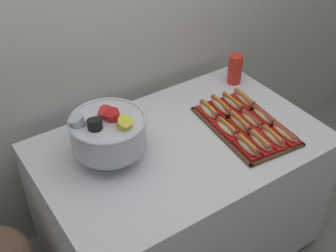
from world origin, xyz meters
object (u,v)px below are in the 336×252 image
Objects in this scene: punch_bowl at (108,132)px; hot_dog_8 at (209,111)px; hot_dog_2 at (273,137)px; hot_dog_11 at (244,99)px; hot_dog_1 at (260,142)px; hot_dog_10 at (233,103)px; hot_dog_4 at (227,128)px; hot_dog_0 at (247,147)px; cup_stack at (235,69)px; serving_tray at (245,126)px; hot_dog_7 at (263,116)px; hot_dog_5 at (240,123)px; hot_dog_3 at (285,133)px; hot_dog_9 at (221,107)px; hot_dog_6 at (252,120)px; buffet_table at (180,196)px.

hot_dog_8 is at bearing -0.26° from punch_bowl.
hot_dog_2 and hot_dog_11 have the same top height.
hot_dog_1 reaches higher than hot_dog_2.
hot_dog_10 is at bearing 84.74° from hot_dog_2.
hot_dog_4 is 0.22m from hot_dog_10.
cup_stack reaches higher than hot_dog_0.
hot_dog_4 reaches higher than serving_tray.
hot_dog_10 is at bearing -5.26° from hot_dog_8.
hot_dog_11 is at bearing 84.74° from hot_dog_7.
serving_tray is at bearing -129.54° from hot_dog_11.
punch_bowl is 0.93m from cup_stack.
hot_dog_1 is at bearing -95.26° from hot_dog_5.
hot_dog_2 is at bearing -70.81° from hot_dog_5.
punch_bowl reaches higher than hot_dog_3.
hot_dog_5 is at bearing -137.53° from hot_dog_11.
hot_dog_0 is 0.88× the size of hot_dog_7.
hot_dog_5 reaches higher than hot_dog_8.
cup_stack reaches higher than hot_dog_4.
hot_dog_1 is 0.15m from hot_dog_3.
hot_dog_0 is 0.34m from hot_dog_9.
hot_dog_5 is 0.08m from hot_dog_6.
hot_dog_10 is (0.16, 0.15, 0.00)m from hot_dog_4.
hot_dog_3 is 1.03× the size of cup_stack.
hot_dog_6 is (-0.06, 0.17, -0.00)m from hot_dog_3.
hot_dog_3 is at bearing -70.81° from hot_dog_6.
hot_dog_6 is 0.42m from cup_stack.
hot_dog_0 is 0.40m from hot_dog_11.
hot_dog_9 reaches higher than hot_dog_3.
hot_dog_7 is at bearing -5.26° from hot_dog_5.
hot_dog_11 is (0.03, 0.33, 0.00)m from hot_dog_3.
serving_tray is (0.34, -0.08, 0.38)m from buffet_table.
hot_dog_5 reaches higher than serving_tray.
hot_dog_1 is 1.02× the size of hot_dog_8.
hot_dog_11 reaches higher than buffet_table.
buffet_table is 7.65× the size of hot_dog_7.
hot_dog_3 is 0.40m from hot_dog_8.
hot_dog_11 is 0.24m from cup_stack.
hot_dog_8 is at bearing 84.74° from hot_dog_0.
hot_dog_1 is at bearing 174.74° from hot_dog_3.
hot_dog_3 is at bearing -95.26° from hot_dog_7.
hot_dog_9 is (0.10, 0.32, -0.00)m from hot_dog_0.
hot_dog_1 is 0.08m from hot_dog_2.
serving_tray is at bearing 71.94° from hot_dog_1.
hot_dog_6 is 0.17m from hot_dog_10.
hot_dog_5 is 0.18m from hot_dog_10.
hot_dog_10 is (0.10, 0.32, -0.00)m from hot_dog_1.
hot_dog_11 is (0.16, 0.15, -0.00)m from hot_dog_5.
punch_bowl is (-0.80, 0.02, 0.11)m from hot_dog_11.
hot_dog_7 is at bearing -11.53° from buffet_table.
hot_dog_0 is at bearing -95.26° from hot_dog_4.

